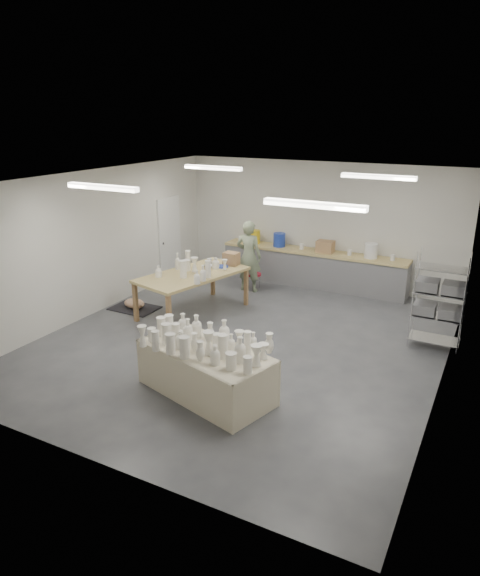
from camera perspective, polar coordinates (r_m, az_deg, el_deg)
The scene contains 9 objects.
room at distance 9.18m, azimuth 0.09°, elevation 6.18°, with size 8.00×8.02×3.00m.
back_counter at distance 12.74m, azimuth 8.00°, elevation 2.33°, with size 4.60×0.60×1.24m.
wire_shelf at distance 9.82m, azimuth 21.24°, elevation -1.22°, with size 0.88×0.48×1.80m.
drying_table at distance 7.84m, azimuth -3.82°, elevation -8.86°, with size 2.29×1.56×1.11m.
work_table at distance 10.86m, azimuth -4.82°, elevation 1.70°, with size 1.74×2.59×1.25m.
rug at distance 11.52m, azimuth -11.63°, elevation -2.20°, with size 1.00×0.70×0.02m, color black.
cat at distance 11.45m, azimuth -11.63°, elevation -1.70°, with size 0.58×0.50×0.21m.
potter at distance 12.18m, azimuth 0.99°, elevation 3.56°, with size 0.62×0.41×1.71m, color gray.
red_stool at distance 12.57m, azimuth 1.53°, elevation 1.46°, with size 0.40×0.40×0.35m.
Camera 1 is at (4.04, -7.86, 4.07)m, focal length 32.00 mm.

